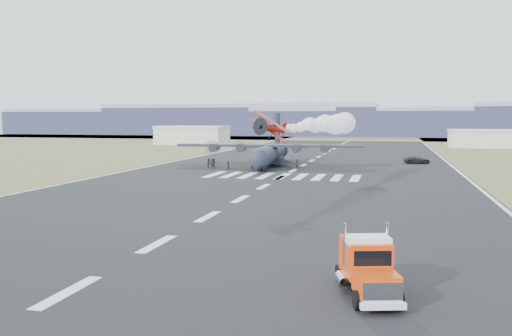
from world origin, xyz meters
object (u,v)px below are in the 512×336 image
at_px(semi_truck, 367,266).
at_px(support_vehicle, 417,160).
at_px(crew_f, 258,165).
at_px(hangar_left, 192,135).
at_px(crew_g, 252,166).
at_px(transport_aircraft, 270,152).
at_px(aerobatic_biplane, 272,128).
at_px(crew_h, 214,163).
at_px(hangar_right, 482,138).
at_px(crew_d, 261,163).
at_px(crew_e, 228,165).
at_px(crew_b, 209,163).
at_px(crew_c, 211,163).
at_px(crew_a, 297,164).

xyz_separation_m(semi_truck, support_vehicle, (6.51, 89.74, -0.87)).
distance_m(support_vehicle, crew_f, 36.70).
relative_size(hangar_left, crew_g, 13.88).
bearing_deg(crew_g, transport_aircraft, 93.08).
relative_size(aerobatic_biplane, crew_h, 2.73).
xyz_separation_m(hangar_right, crew_h, (-61.77, -89.16, -2.06)).
distance_m(crew_d, crew_f, 5.22).
distance_m(crew_e, crew_g, 4.84).
bearing_deg(crew_e, crew_d, 115.06).
xyz_separation_m(crew_b, crew_g, (9.48, -2.72, -0.03)).
bearing_deg(crew_e, semi_truck, -0.58).
relative_size(crew_c, crew_h, 0.83).
height_order(crew_b, crew_f, crew_b).
relative_size(transport_aircraft, crew_f, 22.08).
relative_size(support_vehicle, crew_g, 3.09).
height_order(hangar_right, crew_f, hangar_right).
bearing_deg(crew_b, crew_h, -138.10).
xyz_separation_m(hangar_right, crew_f, (-52.57, -90.47, -2.16)).
relative_size(semi_truck, support_vehicle, 1.38).
relative_size(transport_aircraft, crew_c, 23.82).
relative_size(transport_aircraft, crew_e, 23.54).
relative_size(crew_e, crew_g, 0.90).
bearing_deg(crew_d, crew_b, -133.64).
bearing_deg(aerobatic_biplane, hangar_right, 83.34).
bearing_deg(hangar_left, crew_f, -62.01).
height_order(aerobatic_biplane, crew_a, aerobatic_biplane).
bearing_deg(crew_h, support_vehicle, -134.71).
distance_m(crew_a, crew_g, 8.71).
bearing_deg(support_vehicle, crew_c, 99.72).
bearing_deg(transport_aircraft, crew_a, -47.83).
relative_size(hangar_right, support_vehicle, 3.76).
distance_m(hangar_right, crew_g, 105.82).
bearing_deg(crew_d, hangar_right, 85.67).
distance_m(crew_b, crew_c, 1.92).
bearing_deg(crew_f, hangar_left, -172.68).
distance_m(crew_e, crew_f, 5.75).
bearing_deg(crew_f, crew_g, -68.41).
bearing_deg(crew_f, crew_e, -105.60).
distance_m(support_vehicle, crew_h, 43.79).
xyz_separation_m(support_vehicle, crew_a, (-22.72, -18.51, 0.19)).
xyz_separation_m(crew_d, crew_e, (-4.98, -5.67, -0.10)).
distance_m(crew_c, crew_d, 9.88).
height_order(crew_a, crew_b, crew_a).
bearing_deg(crew_g, crew_f, 51.21).
distance_m(aerobatic_biplane, crew_d, 43.93).
bearing_deg(aerobatic_biplane, semi_truck, -56.85).
relative_size(crew_a, crew_g, 1.07).
bearing_deg(crew_g, crew_c, 163.27).
distance_m(aerobatic_biplane, crew_f, 38.86).
relative_size(crew_a, crew_d, 1.06).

